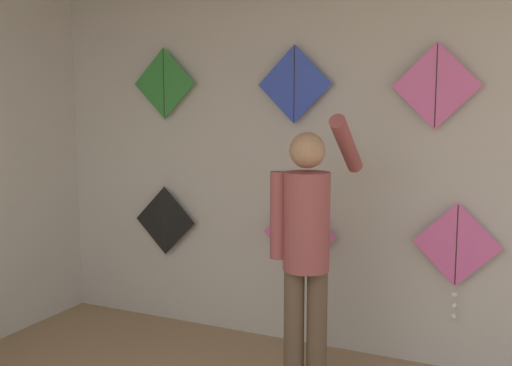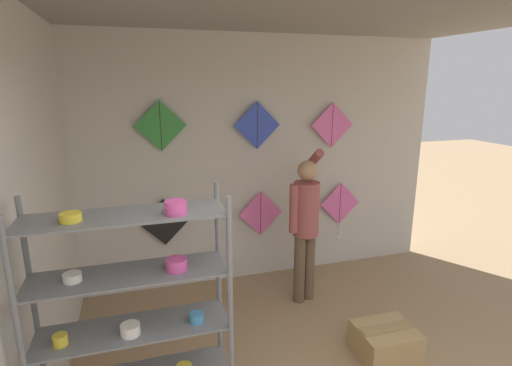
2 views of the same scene
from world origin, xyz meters
name	(u,v)px [view 2 (image 2 of 2)]	position (x,y,z in m)	size (l,w,h in m)	color
back_panel	(250,162)	(0.00, 3.28, 1.40)	(4.60, 0.06, 2.80)	beige
left_panel	(26,229)	(-1.93, 1.62, 1.40)	(0.06, 4.05, 2.80)	beige
ceiling_slab	(317,0)	(0.00, 1.62, 2.82)	(4.60, 4.05, 0.04)	gray
shelf_rack	(136,329)	(-1.31, 1.00, 0.97)	(1.04, 0.33, 1.73)	slate
shopkeeper	(305,219)	(0.39, 2.55, 0.92)	(0.40, 0.61, 1.63)	brown
cardboard_box	(385,342)	(0.69, 1.49, 0.13)	(0.50, 0.42, 0.27)	tan
kite_0	(164,222)	(-0.99, 3.19, 0.81)	(0.53, 0.01, 0.53)	black
kite_1	(261,213)	(0.11, 3.19, 0.80)	(0.53, 0.01, 0.53)	pink
kite_2	(340,207)	(1.14, 3.19, 0.78)	(0.53, 0.04, 0.74)	pink
kite_3	(160,126)	(-0.98, 3.19, 1.85)	(0.53, 0.01, 0.53)	#338C38
kite_4	(257,125)	(0.06, 3.19, 1.82)	(0.53, 0.01, 0.53)	blue
kite_5	(332,125)	(0.98, 3.19, 1.80)	(0.53, 0.01, 0.53)	pink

